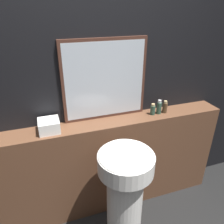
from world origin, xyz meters
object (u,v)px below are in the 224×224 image
Objects in this scene: lotion_bottle at (165,107)px; shampoo_bottle at (153,110)px; pedestal_sink at (125,195)px; towel_stack at (49,126)px; conditioner_bottle at (159,107)px; mirror at (105,80)px.

shampoo_bottle is at bearing -180.00° from lotion_bottle.
lotion_bottle is at bearing 37.65° from pedestal_sink.
pedestal_sink is at bearing -135.08° from shampoo_bottle.
conditioner_bottle is (1.00, -0.00, 0.01)m from towel_stack.
lotion_bottle is (0.56, -0.10, -0.29)m from mirror.
mirror reaches higher than shampoo_bottle.
towel_stack is 1.37× the size of lotion_bottle.
lotion_bottle is at bearing 0.00° from shampoo_bottle.
shampoo_bottle is 0.91× the size of lotion_bottle.
mirror is 0.60m from towel_stack.
lotion_bottle reaches higher than towel_stack.
pedestal_sink is 6.92× the size of conditioner_bottle.
mirror is 0.64m from lotion_bottle.
towel_stack is (-0.50, 0.44, 0.49)m from pedestal_sink.
pedestal_sink is 5.76× the size of towel_stack.
shampoo_bottle is 0.07m from conditioner_bottle.
pedestal_sink is at bearing -90.87° from mirror.
pedestal_sink is at bearing -142.35° from lotion_bottle.
conditioner_bottle is at bearing -10.94° from mirror.
towel_stack reaches higher than pedestal_sink.
pedestal_sink is 8.71× the size of shampoo_bottle.
pedestal_sink is at bearing -41.35° from towel_stack.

